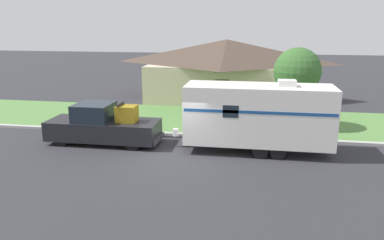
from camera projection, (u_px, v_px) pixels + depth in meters
name	position (u px, v px, depth m)	size (l,w,h in m)	color
ground_plane	(176.00, 161.00, 16.67)	(120.00, 120.00, 0.00)	#2D2D33
curb_strip	(190.00, 135.00, 20.23)	(80.00, 0.30, 0.14)	#ADADA8
lawn_strip	(200.00, 119.00, 23.72)	(80.00, 7.00, 0.03)	#568442
house_across_street	(226.00, 68.00, 29.79)	(12.67, 7.99, 4.69)	beige
pickup_truck	(103.00, 126.00, 18.91)	(5.72, 2.02, 2.10)	black
travel_trailer	(258.00, 114.00, 17.45)	(8.02, 2.25, 3.45)	black
mailbox	(133.00, 113.00, 21.35)	(0.48, 0.20, 1.27)	brown
tree_in_yard	(297.00, 71.00, 21.19)	(2.67, 2.67, 4.63)	brown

